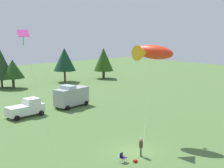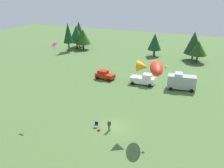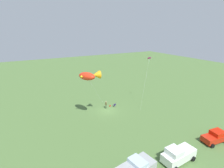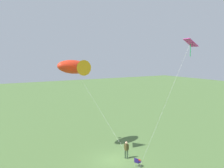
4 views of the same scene
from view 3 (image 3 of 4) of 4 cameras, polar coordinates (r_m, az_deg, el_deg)
The scene contains 8 objects.
ground_plane at distance 39.07m, azimuth -1.59°, elevation -8.70°, with size 160.00×160.00×0.00m, color #4E6F38.
person_kite_flyer at distance 39.68m, azimuth -1.99°, elevation -6.64°, with size 0.51×0.48×1.74m.
folding_chair at distance 40.63m, azimuth 0.85°, elevation -6.86°, with size 0.58×0.58×0.82m.
backpack_on_grass at distance 41.09m, azimuth -0.64°, elevation -7.14°, with size 0.32×0.22×0.22m, color #AB1C0E.
car_red_sedan at distance 33.26m, azimuth 30.64°, elevation -14.56°, with size 4.38×2.61×1.89m.
truck_white_pickup at distance 26.86m, azimuth 20.72°, elevation -20.79°, with size 5.09×2.59×2.34m.
kite_large_fish at distance 32.32m, azimuth -7.48°, elevation 2.65°, with size 7.13×5.80×9.95m.
kite_diamond_rainbow at distance 40.25m, azimuth 11.96°, elevation 7.55°, with size 3.97×2.60×11.29m.
Camera 3 is at (15.82, 31.27, 17.28)m, focal length 28.00 mm.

